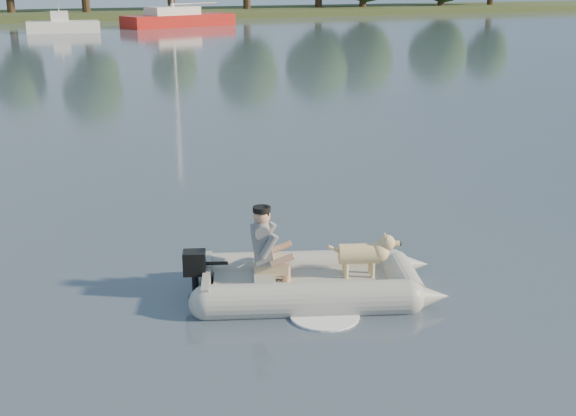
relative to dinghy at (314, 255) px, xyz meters
name	(u,v)px	position (x,y,z in m)	size (l,w,h in m)	color
water	(341,310)	(0.12, -0.54, -0.51)	(160.00, 160.00, 0.00)	slate
shore_bank	(41,16)	(0.12, 61.46, -0.26)	(160.00, 12.00, 0.70)	#47512D
dinghy	(314,255)	(0.00, 0.00, 0.00)	(4.26, 3.27, 1.21)	#A4A49F
man	(264,242)	(-0.57, 0.22, 0.17)	(0.63, 0.54, 0.93)	slate
dog	(359,257)	(0.55, -0.12, -0.06)	(0.81, 0.29, 0.54)	#D3B679
outboard_motor	(195,276)	(-1.38, 0.43, -0.24)	(0.36, 0.25, 0.68)	black
motorboat	(62,18)	(0.63, 44.49, 0.43)	(4.88, 1.88, 2.07)	white
sailboat	(178,19)	(9.21, 47.67, 0.01)	(9.01, 5.36, 11.88)	#AC1813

